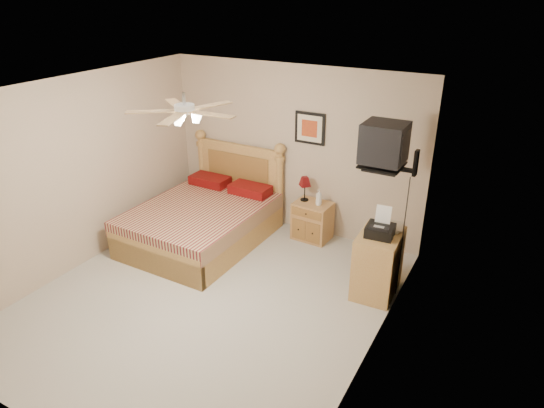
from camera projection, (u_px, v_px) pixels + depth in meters
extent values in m
plane|color=#ADA89C|center=(209.00, 298.00, 5.92)|extent=(4.50, 4.50, 0.00)
cube|color=white|center=(196.00, 93.00, 4.88)|extent=(4.00, 4.50, 0.04)
cube|color=tan|center=(293.00, 150.00, 7.19)|extent=(4.00, 0.04, 2.50)
cube|color=tan|center=(24.00, 316.00, 3.60)|extent=(4.00, 0.04, 2.50)
cube|color=tan|center=(78.00, 174.00, 6.27)|extent=(0.04, 4.50, 2.50)
cube|color=tan|center=(378.00, 248.00, 4.52)|extent=(0.04, 4.50, 2.50)
cube|color=#AF7B3C|center=(312.00, 221.00, 7.19)|extent=(0.55, 0.43, 0.58)
imported|color=white|center=(319.00, 197.00, 6.97)|extent=(0.11, 0.11, 0.24)
cube|color=black|center=(310.00, 128.00, 6.90)|extent=(0.46, 0.04, 0.46)
cube|color=#B37C3B|center=(378.00, 263.00, 5.88)|extent=(0.50, 0.70, 0.81)
imported|color=beige|center=(385.00, 226.00, 5.87)|extent=(0.21, 0.27, 0.02)
imported|color=tan|center=(386.00, 225.00, 5.86)|extent=(0.25, 0.32, 0.02)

